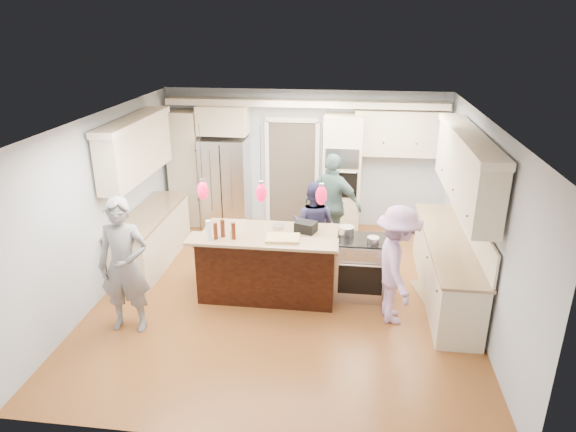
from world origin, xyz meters
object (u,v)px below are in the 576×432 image
at_px(island_range, 362,267).
at_px(person_bar_end, 124,266).
at_px(person_far_left, 314,225).
at_px(refrigerator, 225,183).
at_px(kitchen_island, 270,262).

height_order(island_range, person_bar_end, person_bar_end).
bearing_deg(person_far_left, person_bar_end, 58.35).
distance_m(refrigerator, kitchen_island, 2.91).
height_order(person_bar_end, person_far_left, person_bar_end).
distance_m(kitchen_island, person_bar_end, 2.18).
relative_size(island_range, person_bar_end, 0.49).
xyz_separation_m(refrigerator, person_bar_end, (-0.43, -3.81, 0.04)).
bearing_deg(person_bar_end, island_range, 19.89).
bearing_deg(refrigerator, person_far_left, -40.77).
distance_m(refrigerator, person_far_left, 2.51).
relative_size(kitchen_island, island_range, 2.28).
xyz_separation_m(refrigerator, kitchen_island, (1.30, -2.57, -0.41)).
bearing_deg(refrigerator, person_bar_end, -96.41).
height_order(refrigerator, person_bar_end, person_bar_end).
height_order(refrigerator, person_far_left, refrigerator).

